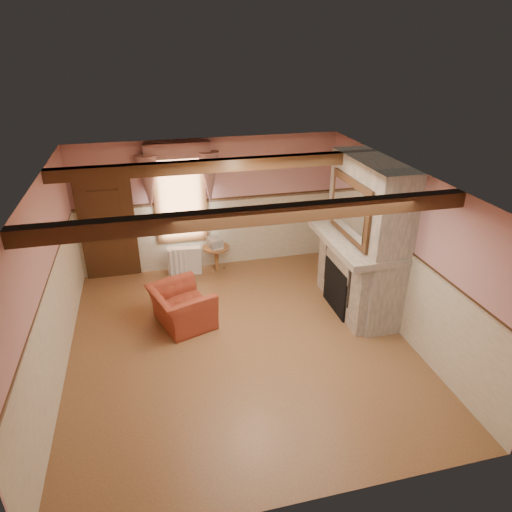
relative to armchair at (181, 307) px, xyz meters
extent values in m
cube|color=brown|center=(0.87, -0.79, -0.35)|extent=(5.50, 6.00, 0.01)
cube|color=silver|center=(0.87, -0.79, 2.45)|extent=(5.50, 6.00, 0.01)
cube|color=tan|center=(0.87, 2.21, 1.05)|extent=(5.50, 0.02, 2.80)
cube|color=tan|center=(0.87, -3.79, 1.05)|extent=(5.50, 0.02, 2.80)
cube|color=tan|center=(-1.88, -0.79, 1.05)|extent=(0.02, 6.00, 2.80)
cube|color=tan|center=(3.62, -0.79, 1.05)|extent=(0.02, 6.00, 2.80)
cube|color=black|center=(2.87, -0.19, 0.10)|extent=(0.20, 0.95, 0.90)
imported|color=maroon|center=(0.00, 0.00, 0.00)|extent=(1.23, 1.31, 0.70)
cylinder|color=brown|center=(0.93, 1.91, -0.07)|extent=(0.63, 0.63, 0.55)
cube|color=#B7AD8C|center=(0.91, 1.90, 0.30)|extent=(0.33, 0.38, 0.20)
cube|color=silver|center=(0.25, 1.91, -0.05)|extent=(0.72, 0.27, 0.60)
imported|color=brown|center=(3.12, -0.05, 1.12)|extent=(0.35, 0.35, 0.09)
cube|color=black|center=(3.12, 0.42, 1.17)|extent=(0.14, 0.24, 0.20)
cylinder|color=gold|center=(3.12, 0.13, 1.21)|extent=(0.11, 0.11, 0.28)
cylinder|color=#A82D14|center=(3.12, -0.95, 1.15)|extent=(0.06, 0.06, 0.16)
cylinder|color=yellow|center=(3.12, -0.42, 1.13)|extent=(0.06, 0.06, 0.12)
cube|color=gray|center=(3.30, -0.19, 1.05)|extent=(0.85, 2.00, 2.80)
cube|color=gray|center=(3.12, -0.19, 1.01)|extent=(1.05, 2.05, 0.12)
cube|color=silver|center=(2.93, -0.19, 1.62)|extent=(0.06, 1.44, 1.04)
cube|color=black|center=(-1.23, 2.15, 0.70)|extent=(1.10, 0.10, 2.10)
cube|color=white|center=(0.27, 2.18, 1.30)|extent=(1.06, 0.08, 2.02)
cube|color=gray|center=(0.27, 2.09, 1.90)|extent=(1.30, 0.14, 1.40)
cube|color=black|center=(0.87, -1.99, 2.35)|extent=(5.50, 0.18, 0.20)
cube|color=black|center=(0.87, 0.41, 2.35)|extent=(5.50, 0.18, 0.20)
camera|label=1|loc=(-0.35, -6.90, 4.27)|focal=32.00mm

